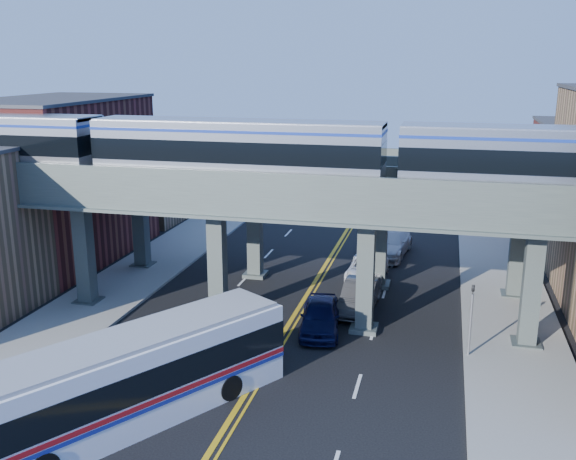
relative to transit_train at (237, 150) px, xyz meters
name	(u,v)px	position (x,y,z in m)	size (l,w,h in m)	color
ground	(244,396)	(2.74, -8.00, -9.23)	(120.00, 120.00, 0.00)	black
sidewalk_west	(114,291)	(-8.76, 2.00, -9.15)	(5.00, 70.00, 0.16)	gray
sidewalk_east	(511,328)	(14.24, 2.00, -9.15)	(5.00, 70.00, 0.16)	gray
building_west_b	(60,181)	(-15.76, 8.00, -3.73)	(8.00, 14.00, 11.00)	maroon
building_west_c	(145,172)	(-15.76, 21.00, -5.23)	(8.00, 10.00, 8.00)	#A37E54
elevated_viaduct_near	(290,205)	(2.74, 0.00, -2.76)	(52.00, 3.60, 7.40)	#3D4746
elevated_viaduct_far	(317,181)	(2.74, 7.00, -2.76)	(52.00, 3.60, 7.40)	#3D4746
transit_train	(237,150)	(0.00, 0.00, 0.00)	(46.20, 2.90, 3.37)	black
stop_sign	(270,330)	(3.04, -5.00, -7.47)	(0.76, 0.09, 2.63)	slate
traffic_signal	(471,312)	(11.94, -2.00, -6.93)	(0.15, 0.18, 4.10)	slate
transit_bus	(133,379)	(-0.86, -10.75, -7.48)	(9.58, 12.66, 3.40)	white
car_lane_a	(320,316)	(4.54, -0.62, -8.38)	(1.99, 4.95, 1.69)	#0E0F36
car_lane_b	(360,296)	(6.13, 2.77, -8.38)	(1.78, 5.11, 1.68)	#323335
car_lane_c	(367,269)	(5.87, 8.09, -8.52)	(2.33, 5.06, 1.41)	white
car_lane_d	(390,243)	(6.79, 13.84, -8.32)	(2.55, 6.27, 1.82)	silver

